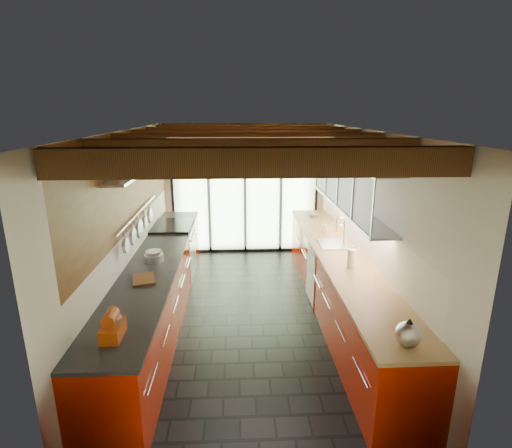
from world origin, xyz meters
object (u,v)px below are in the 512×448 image
Objects in this scene: stand_mixer at (113,326)px; paper_towel at (351,259)px; soap_bottle at (325,227)px; kettle at (408,333)px; bowl at (313,215)px.

stand_mixer is 1.02× the size of paper_towel.
paper_towel is 1.56m from soap_bottle.
stand_mixer is at bearing -149.70° from paper_towel.
kettle is (2.54, -0.25, 0.01)m from stand_mixer.
soap_bottle reaches higher than bowl.
paper_towel is (2.54, 1.48, 0.02)m from stand_mixer.
kettle reaches higher than soap_bottle.
kettle is at bearing -90.00° from soap_bottle.
paper_towel reaches higher than soap_bottle.
bowl is at bearing 90.00° from paper_towel.
kettle is 1.49× the size of bowl.
stand_mixer is at bearing -129.82° from soap_bottle.
stand_mixer is 0.98× the size of kettle.
paper_towel is 1.75× the size of soap_bottle.
paper_towel is 2.55m from bowl.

